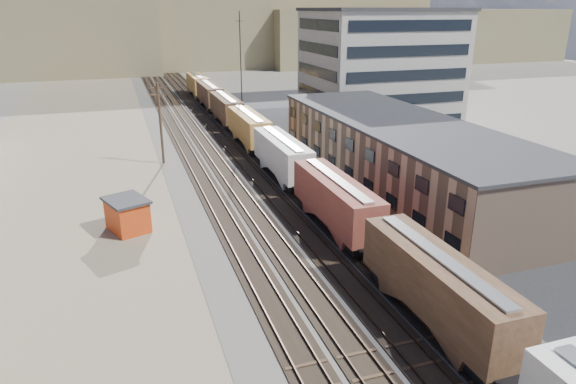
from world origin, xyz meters
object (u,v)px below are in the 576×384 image
object	(u,v)px
parked_car_silver	(538,210)
parked_car_blue	(364,123)
utility_pole_north	(160,122)
maintenance_shed	(127,214)
freight_train	(264,139)

from	to	relation	value
parked_car_silver	parked_car_blue	world-z (taller)	parked_car_blue
utility_pole_north	parked_car_blue	xyz separation A→B (m)	(32.61, 9.99, -4.44)
parked_car_blue	maintenance_shed	bearing A→B (deg)	-175.28
freight_train	parked_car_blue	xyz separation A→B (m)	(20.31, 12.69, -1.94)
freight_train	parked_car_silver	world-z (taller)	freight_train
maintenance_shed	parked_car_blue	xyz separation A→B (m)	(37.53, 30.01, -0.64)
freight_train	parked_car_silver	distance (m)	32.43
maintenance_shed	freight_train	bearing A→B (deg)	45.17
freight_train	parked_car_blue	world-z (taller)	freight_train
maintenance_shed	parked_car_silver	distance (m)	37.11
freight_train	parked_car_silver	xyz separation A→B (m)	(18.75, -26.39, -1.97)
freight_train	parked_car_blue	size ratio (longest dim) A/B	19.44
parked_car_blue	freight_train	bearing A→B (deg)	178.07
maintenance_shed	parked_car_silver	world-z (taller)	maintenance_shed
maintenance_shed	parked_car_blue	size ratio (longest dim) A/B	0.79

